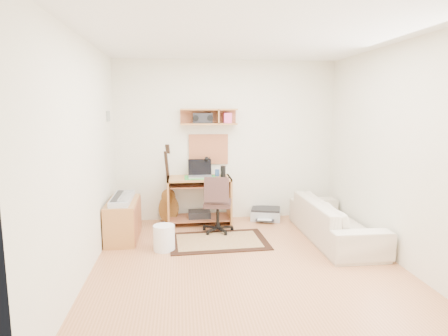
{
  "coord_description": "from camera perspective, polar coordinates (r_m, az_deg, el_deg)",
  "views": [
    {
      "loc": [
        -0.76,
        -4.29,
        1.84
      ],
      "look_at": [
        -0.15,
        1.05,
        1.0
      ],
      "focal_mm": 30.95,
      "sensor_mm": 36.0,
      "label": 1
    }
  ],
  "objects": [
    {
      "name": "desk_lamp",
      "position": [
        6.25,
        -2.12,
        0.28
      ],
      "size": [
        0.1,
        0.1,
        0.31
      ],
      "primitive_type": null,
      "color": "black",
      "rests_on": "desk"
    },
    {
      "name": "desk",
      "position": [
        6.2,
        -3.66,
        -4.81
      ],
      "size": [
        1.0,
        0.55,
        0.75
      ],
      "primitive_type": null,
      "color": "#B87A41",
      "rests_on": "floor"
    },
    {
      "name": "ceiling",
      "position": [
        4.43,
        3.68,
        18.81
      ],
      "size": [
        3.6,
        4.0,
        0.01
      ],
      "primitive_type": "cube",
      "color": "white",
      "rests_on": "ground"
    },
    {
      "name": "laptop",
      "position": [
        6.08,
        -3.55,
        -0.11
      ],
      "size": [
        0.37,
        0.37,
        0.28
      ],
      "primitive_type": null,
      "rotation": [
        0.0,
        0.0,
        -0.01
      ],
      "color": "silver",
      "rests_on": "desk"
    },
    {
      "name": "wall_photo",
      "position": [
        5.88,
        -16.72,
        7.34
      ],
      "size": [
        0.02,
        0.2,
        0.15
      ],
      "primitive_type": "cube",
      "color": "#4C8CBF",
      "rests_on": "left_wall"
    },
    {
      "name": "speaker",
      "position": [
        6.09,
        -0.14,
        -0.55
      ],
      "size": [
        0.08,
        0.08,
        0.18
      ],
      "primitive_type": "cylinder",
      "color": "black",
      "rests_on": "desk"
    },
    {
      "name": "guitar",
      "position": [
        6.27,
        -8.26,
        -2.31
      ],
      "size": [
        0.39,
        0.33,
        1.27
      ],
      "primitive_type": null,
      "rotation": [
        0.0,
        0.0,
        -0.43
      ],
      "color": "olive",
      "rests_on": "floor"
    },
    {
      "name": "wall_shelf",
      "position": [
        6.19,
        -2.27,
        7.58
      ],
      "size": [
        0.9,
        0.25,
        0.26
      ],
      "primitive_type": "cube",
      "color": "#B87A41",
      "rests_on": "back_wall"
    },
    {
      "name": "rug",
      "position": [
        5.46,
        -0.82,
        -10.73
      ],
      "size": [
        1.38,
        0.95,
        0.02
      ],
      "primitive_type": "cube",
      "rotation": [
        0.0,
        0.0,
        0.04
      ],
      "color": "tan",
      "rests_on": "floor"
    },
    {
      "name": "left_wall",
      "position": [
        4.45,
        -20.04,
        1.36
      ],
      "size": [
        0.01,
        4.0,
        2.6
      ],
      "primitive_type": "cube",
      "color": "#ECE6CE",
      "rests_on": "ground"
    },
    {
      "name": "cabinet",
      "position": [
        5.68,
        -14.68,
        -7.42
      ],
      "size": [
        0.4,
        0.9,
        0.55
      ],
      "primitive_type": "cube",
      "color": "#B87A41",
      "rests_on": "floor"
    },
    {
      "name": "task_chair",
      "position": [
        5.73,
        -0.94,
        -5.28
      ],
      "size": [
        0.52,
        0.52,
        0.88
      ],
      "primitive_type": null,
      "rotation": [
        0.0,
        0.0,
        -0.18
      ],
      "color": "#392521",
      "rests_on": "floor"
    },
    {
      "name": "sofa",
      "position": [
        5.66,
        16.04,
        -6.48
      ],
      "size": [
        0.56,
        1.91,
        0.75
      ],
      "primitive_type": "imported",
      "rotation": [
        0.0,
        0.0,
        1.57
      ],
      "color": "beige",
      "rests_on": "floor"
    },
    {
      "name": "pencil_cup",
      "position": [
        6.23,
        -1.01,
        -0.7
      ],
      "size": [
        0.07,
        0.07,
        0.11
      ],
      "primitive_type": "cylinder",
      "color": "#315695",
      "rests_on": "desk"
    },
    {
      "name": "floor",
      "position": [
        4.73,
        3.36,
        -14.08
      ],
      "size": [
        3.6,
        4.0,
        0.01
      ],
      "primitive_type": "cube",
      "color": "tan",
      "rests_on": "ground"
    },
    {
      "name": "right_wall",
      "position": [
        5.03,
        24.21,
        1.93
      ],
      "size": [
        0.01,
        4.0,
        2.6
      ],
      "primitive_type": "cube",
      "color": "#ECE6CE",
      "rests_on": "ground"
    },
    {
      "name": "waste_basket",
      "position": [
        5.16,
        -8.85,
        -10.14
      ],
      "size": [
        0.35,
        0.35,
        0.33
      ],
      "primitive_type": "cylinder",
      "rotation": [
        0.0,
        0.0,
        0.31
      ],
      "color": "white",
      "rests_on": "floor"
    },
    {
      "name": "cork_board",
      "position": [
        6.32,
        -2.32,
        2.79
      ],
      "size": [
        0.64,
        0.03,
        0.49
      ],
      "primitive_type": "cube",
      "color": "tan",
      "rests_on": "back_wall"
    },
    {
      "name": "music_keyboard",
      "position": [
        5.6,
        -14.81,
        -4.37
      ],
      "size": [
        0.26,
        0.82,
        0.07
      ],
      "primitive_type": "cube",
      "color": "#B2B5BA",
      "rests_on": "cabinet"
    },
    {
      "name": "boombox",
      "position": [
        6.18,
        -3.18,
        7.38
      ],
      "size": [
        0.31,
        0.14,
        0.16
      ],
      "primitive_type": "cube",
      "color": "black",
      "rests_on": "wall_shelf"
    },
    {
      "name": "back_wall",
      "position": [
        6.37,
        0.36,
        4.01
      ],
      "size": [
        3.6,
        0.01,
        2.6
      ],
      "primitive_type": "cube",
      "color": "#ECE6CE",
      "rests_on": "ground"
    },
    {
      "name": "printer",
      "position": [
        6.51,
        6.18,
        -6.82
      ],
      "size": [
        0.57,
        0.49,
        0.18
      ],
      "primitive_type": "cube",
      "rotation": [
        0.0,
        0.0,
        -0.27
      ],
      "color": "#A5A8AA",
      "rests_on": "floor"
    }
  ]
}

